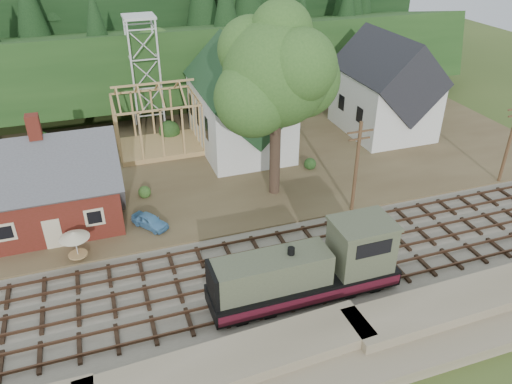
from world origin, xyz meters
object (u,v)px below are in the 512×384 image
object	(u,v)px
locomotive	(312,270)
car_blue	(150,221)
car_red	(407,131)
patio_set	(74,236)

from	to	relation	value
locomotive	car_blue	size ratio (longest dim) A/B	3.84
locomotive	car_blue	bearing A→B (deg)	128.19
car_blue	car_red	bearing A→B (deg)	-20.53
locomotive	car_blue	xyz separation A→B (m)	(-8.64, 10.98, -1.30)
car_blue	patio_set	distance (m)	6.12
car_red	patio_set	xyz separation A→B (m)	(-34.14, -10.99, 1.30)
locomotive	patio_set	world-z (taller)	locomotive
locomotive	car_blue	distance (m)	14.03
locomotive	patio_set	xyz separation A→B (m)	(-14.04, 8.50, 0.13)
car_blue	locomotive	bearing A→B (deg)	-88.83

